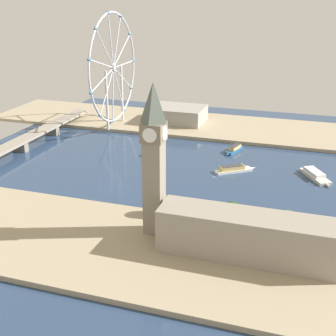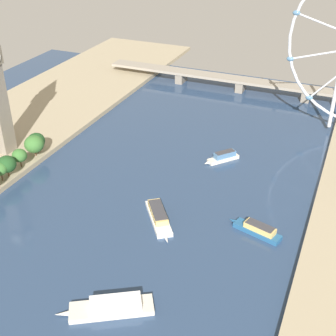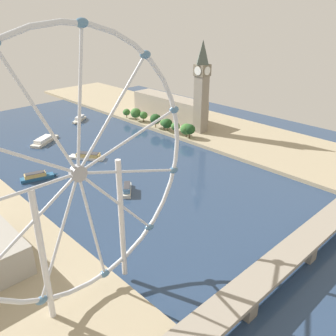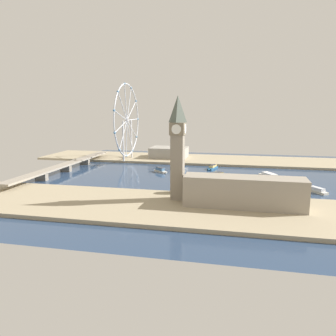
{
  "view_description": "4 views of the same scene",
  "coord_description": "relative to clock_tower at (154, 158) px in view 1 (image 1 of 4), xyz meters",
  "views": [
    {
      "loc": [
        -322.61,
        -69.11,
        131.1
      ],
      "look_at": [
        -20.24,
        30.09,
        8.67
      ],
      "focal_mm": 50.25,
      "sensor_mm": 36.0,
      "label": 1
    },
    {
      "loc": [
        84.53,
        -179.05,
        136.86
      ],
      "look_at": [
        0.02,
        20.57,
        8.95
      ],
      "focal_mm": 49.95,
      "sensor_mm": 36.0,
      "label": 2
    },
    {
      "loc": [
        149.57,
        229.47,
        115.28
      ],
      "look_at": [
        -16.73,
        56.01,
        6.03
      ],
      "focal_mm": 38.68,
      "sensor_mm": 36.0,
      "label": 3
    },
    {
      "loc": [
        -364.24,
        -38.59,
        78.17
      ],
      "look_at": [
        -10.95,
        39.05,
        11.63
      ],
      "focal_mm": 35.57,
      "sensor_mm": 36.0,
      "label": 4
    }
  ],
  "objects": [
    {
      "name": "riverside_hall",
      "position": [
        225.56,
        56.01,
        -36.03
      ],
      "size": [
        41.05,
        54.01,
        15.3
      ],
      "primitive_type": "cube",
      "color": "gray",
      "rests_on": "riverbank_right"
    },
    {
      "name": "ferris_wheel",
      "position": [
        193.8,
        110.56,
        11.99
      ],
      "size": [
        105.09,
        3.2,
        108.43
      ],
      "color": "silver",
      "rests_on": "riverbank_right"
    },
    {
      "name": "ground_plane",
      "position": [
        102.54,
        -11.0,
        -46.68
      ],
      "size": [
        413.76,
        413.76,
        0.0
      ],
      "primitive_type": "plane",
      "color": "navy"
    },
    {
      "name": "clock_tower",
      "position": [
        0.0,
        0.0,
        0.0
      ],
      "size": [
        12.56,
        12.56,
        84.23
      ],
      "color": "gray",
      "rests_on": "riverbank_left"
    },
    {
      "name": "tree_row_embankment",
      "position": [
        21.29,
        -30.94,
        -35.92
      ],
      "size": [
        13.26,
        99.51,
        13.69
      ],
      "color": "#513823",
      "rests_on": "riverbank_left"
    },
    {
      "name": "tour_boat_2",
      "position": [
        111.55,
        -23.59,
        -44.5
      ],
      "size": [
        23.86,
        29.91,
        5.2
      ],
      "rotation": [
        0.0,
        0.0,
        5.35
      ],
      "color": "white",
      "rests_on": "ground_plane"
    },
    {
      "name": "parliament_block",
      "position": [
        -10.46,
        -53.33,
        -31.99
      ],
      "size": [
        22.0,
        90.66,
        23.37
      ],
      "primitive_type": "cube",
      "color": "gray",
      "rests_on": "riverbank_left"
    },
    {
      "name": "tour_boat_4",
      "position": [
        118.78,
        -83.11,
        -44.56
      ],
      "size": [
        34.84,
        24.28,
        5.15
      ],
      "rotation": [
        0.0,
        0.0,
        3.68
      ],
      "color": "beige",
      "rests_on": "ground_plane"
    },
    {
      "name": "tour_boat_0",
      "position": [
        158.2,
        -15.54,
        -44.44
      ],
      "size": [
        27.0,
        12.07,
        5.46
      ],
      "rotation": [
        0.0,
        0.0,
        2.86
      ],
      "color": "#235684",
      "rests_on": "ground_plane"
    },
    {
      "name": "river_bridge",
      "position": [
        102.54,
        158.81,
        -38.86
      ],
      "size": [
        225.76,
        14.1,
        9.92
      ],
      "color": "gray",
      "rests_on": "ground_plane"
    },
    {
      "name": "tour_boat_1",
      "position": [
        123.29,
        44.39,
        -44.28
      ],
      "size": [
        17.55,
        19.88,
        5.75
      ],
      "rotation": [
        0.0,
        0.0,
        4.01
      ],
      "color": "beige",
      "rests_on": "ground_plane"
    },
    {
      "name": "riverbank_left",
      "position": [
        -19.34,
        -11.0,
        -45.18
      ],
      "size": [
        90.0,
        520.0,
        3.0
      ],
      "primitive_type": "cube",
      "color": "tan",
      "rests_on": "ground_plane"
    },
    {
      "name": "riverbank_right",
      "position": [
        224.41,
        -11.0,
        -45.18
      ],
      "size": [
        90.0,
        520.0,
        3.0
      ],
      "primitive_type": "cube",
      "color": "tan",
      "rests_on": "ground_plane"
    }
  ]
}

